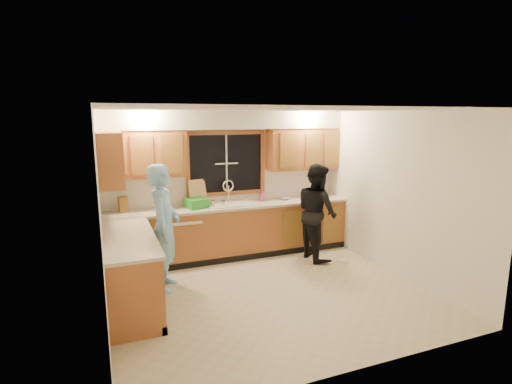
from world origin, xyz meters
The scene contains 26 objects.
floor centered at (0.00, 0.00, 0.00)m, with size 4.20×4.20×0.00m, color beige.
ceiling centered at (0.00, 0.00, 2.50)m, with size 4.20×4.20×0.00m, color silver.
wall_back centered at (0.00, 1.90, 1.25)m, with size 4.20×4.20×0.00m, color white.
wall_left centered at (-2.10, 0.00, 1.25)m, with size 3.80×3.80×0.00m, color white.
wall_right centered at (2.10, 0.00, 1.25)m, with size 3.80×3.80×0.00m, color white.
base_cabinets_back centered at (0.00, 1.60, 0.44)m, with size 4.20×0.60×0.88m, color #AC6132.
base_cabinets_left centered at (-1.80, 0.35, 0.44)m, with size 0.60×1.90×0.88m, color #AC6132.
countertop_back centered at (0.00, 1.58, 0.90)m, with size 4.20×0.63×0.04m, color beige.
countertop_left centered at (-1.79, 0.35, 0.90)m, with size 0.63×1.90×0.04m, color beige.
upper_cabinets_left centered at (-1.43, 1.73, 1.83)m, with size 1.35×0.33×0.75m, color #AC6132.
upper_cabinets_right centered at (1.43, 1.73, 1.83)m, with size 1.35×0.33×0.75m, color #AC6132.
upper_cabinets_return centered at (-1.94, 1.12, 1.83)m, with size 0.33×0.90×0.75m, color #AC6132.
soffit centered at (0.00, 1.72, 2.35)m, with size 4.20×0.35×0.30m, color silver.
window_frame centered at (0.00, 1.89, 1.60)m, with size 1.44×0.03×1.14m.
sink centered at (0.00, 1.60, 0.86)m, with size 0.86×0.52×0.57m.
dishwasher centered at (-0.85, 1.59, 0.41)m, with size 0.60×0.56×0.82m, color silver.
stove centered at (-1.80, -0.22, 0.45)m, with size 0.58×0.75×0.90m, color silver.
man centered at (-1.30, 0.68, 0.89)m, with size 0.65×0.43×1.78m, color #7DBFED.
woman centered at (1.31, 0.98, 0.82)m, with size 0.80×0.62×1.64m, color black.
knife_block centered at (-1.77, 1.74, 1.04)m, with size 0.13×0.11×0.24m, color olive.
cutting_board centered at (-0.54, 1.82, 1.14)m, with size 0.33×0.02×0.44m, color tan.
dish_crate centered at (-0.62, 1.60, 1.00)m, with size 0.33×0.31×0.15m, color #248E2B.
soap_bottle centered at (0.61, 1.74, 1.01)m, with size 0.08×0.08×0.18m, color #DC538A.
bowl centered at (1.02, 1.66, 0.95)m, with size 0.21×0.21×0.05m, color silver.
can_left centered at (-0.37, 1.48, 0.98)m, with size 0.07×0.07×0.13m, color beige.
can_right centered at (-0.18, 1.49, 0.97)m, with size 0.06×0.06×0.11m, color beige.
Camera 1 is at (-2.08, -4.77, 2.41)m, focal length 28.00 mm.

